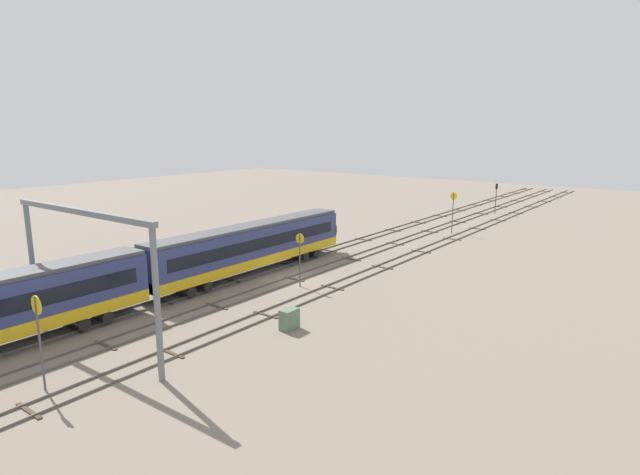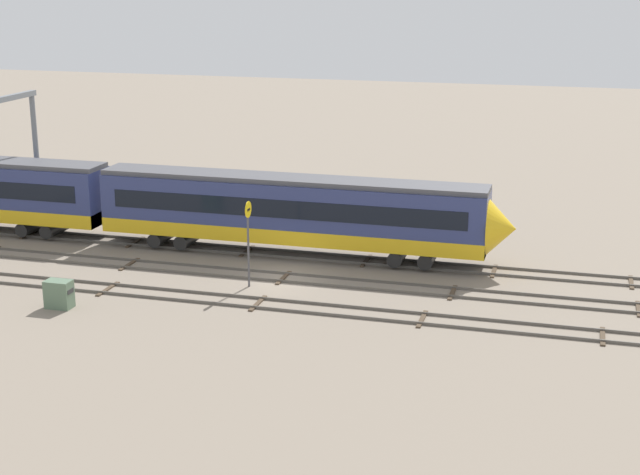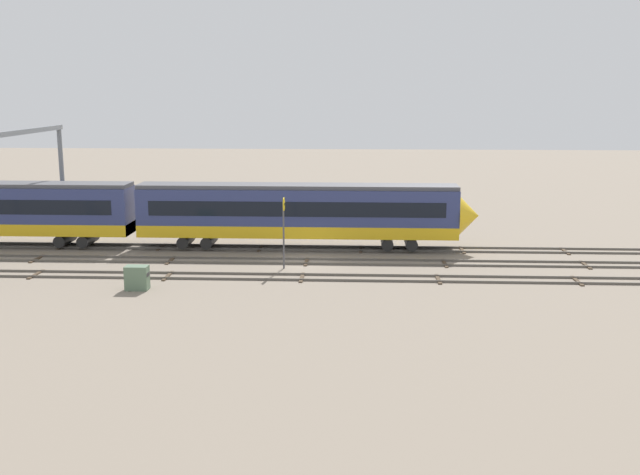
{
  "view_description": "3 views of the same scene",
  "coord_description": "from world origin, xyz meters",
  "px_view_note": "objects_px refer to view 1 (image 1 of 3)",
  "views": [
    {
      "loc": [
        -36.76,
        -30.88,
        14.1
      ],
      "look_at": [
        5.32,
        0.95,
        3.05
      ],
      "focal_mm": 29.63,
      "sensor_mm": 36.0,
      "label": 1
    },
    {
      "loc": [
        15.73,
        -48.82,
        16.95
      ],
      "look_at": [
        2.09,
        0.32,
        2.51
      ],
      "focal_mm": 52.97,
      "sensor_mm": 36.0,
      "label": 2
    },
    {
      "loc": [
        3.43,
        -51.07,
        12.02
      ],
      "look_at": [
        0.98,
        -0.49,
        1.89
      ],
      "focal_mm": 41.94,
      "sensor_mm": 36.0,
      "label": 3
    }
  ],
  "objects_px": {
    "overhead_gantry": "(84,250)",
    "speed_sign_mid_trackside": "(300,252)",
    "speed_sign_near_foreground": "(39,327)",
    "relay_cabinet": "(289,319)",
    "signal_light_trackside_departure": "(496,194)",
    "speed_sign_distant_end": "(453,207)"
  },
  "relations": [
    {
      "from": "signal_light_trackside_departure",
      "to": "relay_cabinet",
      "type": "xyz_separation_m",
      "value": [
        -59.86,
        -5.98,
        -2.5
      ]
    },
    {
      "from": "relay_cabinet",
      "to": "speed_sign_mid_trackside",
      "type": "bearing_deg",
      "value": 34.96
    },
    {
      "from": "overhead_gantry",
      "to": "relay_cabinet",
      "type": "height_order",
      "value": "overhead_gantry"
    },
    {
      "from": "overhead_gantry",
      "to": "speed_sign_distant_end",
      "type": "xyz_separation_m",
      "value": [
        50.0,
        -3.06,
        -2.97
      ]
    },
    {
      "from": "signal_light_trackside_departure",
      "to": "overhead_gantry",
      "type": "bearing_deg",
      "value": 178.39
    },
    {
      "from": "speed_sign_mid_trackside",
      "to": "speed_sign_near_foreground",
      "type": "bearing_deg",
      "value": -177.6
    },
    {
      "from": "speed_sign_mid_trackside",
      "to": "speed_sign_distant_end",
      "type": "height_order",
      "value": "speed_sign_distant_end"
    },
    {
      "from": "signal_light_trackside_departure",
      "to": "relay_cabinet",
      "type": "height_order",
      "value": "signal_light_trackside_departure"
    },
    {
      "from": "speed_sign_distant_end",
      "to": "relay_cabinet",
      "type": "relative_size",
      "value": 3.77
    },
    {
      "from": "speed_sign_distant_end",
      "to": "relay_cabinet",
      "type": "distance_m",
      "value": 40.09
    },
    {
      "from": "speed_sign_mid_trackside",
      "to": "relay_cabinet",
      "type": "xyz_separation_m",
      "value": [
        -8.4,
        -5.87,
        -2.44
      ]
    },
    {
      "from": "speed_sign_near_foreground",
      "to": "relay_cabinet",
      "type": "height_order",
      "value": "speed_sign_near_foreground"
    },
    {
      "from": "overhead_gantry",
      "to": "speed_sign_mid_trackside",
      "type": "distance_m",
      "value": 19.15
    },
    {
      "from": "speed_sign_near_foreground",
      "to": "signal_light_trackside_departure",
      "type": "xyz_separation_m",
      "value": [
        74.71,
        1.09,
        -0.38
      ]
    },
    {
      "from": "overhead_gantry",
      "to": "speed_sign_mid_trackside",
      "type": "relative_size",
      "value": 3.09
    },
    {
      "from": "overhead_gantry",
      "to": "speed_sign_mid_trackside",
      "type": "xyz_separation_m",
      "value": [
        18.72,
        -2.08,
        -3.44
      ]
    },
    {
      "from": "speed_sign_distant_end",
      "to": "relay_cabinet",
      "type": "xyz_separation_m",
      "value": [
        -39.68,
        -4.89,
        -2.91
      ]
    },
    {
      "from": "overhead_gantry",
      "to": "speed_sign_mid_trackside",
      "type": "bearing_deg",
      "value": -6.35
    },
    {
      "from": "speed_sign_mid_trackside",
      "to": "signal_light_trackside_departure",
      "type": "xyz_separation_m",
      "value": [
        51.46,
        0.11,
        0.06
      ]
    },
    {
      "from": "speed_sign_distant_end",
      "to": "overhead_gantry",
      "type": "bearing_deg",
      "value": 176.5
    },
    {
      "from": "speed_sign_near_foreground",
      "to": "signal_light_trackside_departure",
      "type": "relative_size",
      "value": 1.08
    },
    {
      "from": "speed_sign_near_foreground",
      "to": "speed_sign_mid_trackside",
      "type": "distance_m",
      "value": 23.28
    }
  ]
}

